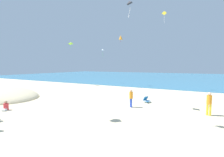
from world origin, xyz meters
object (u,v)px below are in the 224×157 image
object	(u,v)px
beach_chair_far_left	(147,100)
kite_yellow	(164,14)
person_3	(6,107)
kite_lime	(70,43)
kite_orange	(121,37)
kite_black	(129,2)
kite_white	(103,50)
person_1	(209,102)
person_2	(131,97)

from	to	relation	value
beach_chair_far_left	kite_yellow	xyz separation A→B (m)	(-0.12, 9.43, 11.12)
person_3	kite_yellow	xyz separation A→B (m)	(9.42, 17.55, 11.12)
kite_lime	kite_orange	distance (m)	9.40
kite_black	kite_orange	xyz separation A→B (m)	(-6.99, 13.52, -0.08)
kite_lime	kite_black	bearing A→B (deg)	-31.76
kite_white	kite_black	size ratio (longest dim) A/B	1.17
beach_chair_far_left	kite_white	distance (m)	19.52
kite_lime	kite_black	distance (m)	18.24
kite_orange	kite_yellow	bearing A→B (deg)	-10.69
kite_lime	kite_yellow	world-z (taller)	kite_yellow
person_1	person_2	distance (m)	5.91
kite_white	kite_orange	world-z (taller)	kite_orange
person_2	kite_orange	bearing A→B (deg)	-109.23
person_2	kite_lime	xyz separation A→B (m)	(-15.66, 9.36, 6.96)
beach_chair_far_left	kite_lime	world-z (taller)	kite_lime
beach_chair_far_left	person_2	bearing A→B (deg)	-80.84
person_1	kite_yellow	bearing A→B (deg)	46.45
beach_chair_far_left	person_1	xyz separation A→B (m)	(5.14, -1.85, 0.71)
kite_black	kite_yellow	bearing A→B (deg)	86.19
person_3	kite_lime	distance (m)	18.23
kite_orange	kite_lime	bearing A→B (deg)	-155.11
beach_chair_far_left	person_3	size ratio (longest dim) A/B	1.04
person_1	beach_chair_far_left	bearing A→B (deg)	91.65
beach_chair_far_left	kite_white	bearing A→B (deg)	161.43
person_2	person_3	xyz separation A→B (m)	(-8.79, -5.73, -0.62)
kite_lime	beach_chair_far_left	bearing A→B (deg)	-23.00
kite_black	person_2	bearing A→B (deg)	51.25
person_1	kite_white	world-z (taller)	kite_white
person_3	kite_orange	bearing A→B (deg)	141.36
kite_lime	kite_yellow	distance (m)	16.84
kite_yellow	kite_black	size ratio (longest dim) A/B	1.23
person_3	kite_lime	bearing A→B (deg)	170.69
kite_white	kite_yellow	bearing A→B (deg)	-15.28
beach_chair_far_left	kite_white	xyz separation A→B (m)	(-12.95, 12.93, 6.78)
person_2	kite_white	bearing A→B (deg)	-99.05
beach_chair_far_left	kite_black	size ratio (longest dim) A/B	0.57
person_1	person_3	bearing A→B (deg)	134.58
kite_white	kite_yellow	world-z (taller)	kite_yellow
person_2	kite_lime	size ratio (longest dim) A/B	1.31
kite_lime	kite_black	xyz separation A→B (m)	(15.48, -9.58, 1.06)
kite_white	kite_lime	size ratio (longest dim) A/B	1.39
person_3	kite_yellow	size ratio (longest dim) A/B	0.45
kite_black	beach_chair_far_left	bearing A→B (deg)	70.61
kite_yellow	kite_black	world-z (taller)	kite_yellow
person_3	kite_orange	distance (m)	20.93
person_1	kite_white	size ratio (longest dim) A/B	1.04
kite_lime	person_2	bearing A→B (deg)	-30.87
person_2	kite_orange	world-z (taller)	kite_orange
kite_black	kite_white	bearing A→B (deg)	127.72
kite_lime	person_1	bearing A→B (deg)	-22.25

